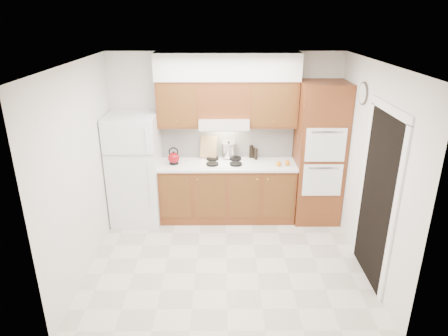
# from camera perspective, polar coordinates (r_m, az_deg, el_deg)

# --- Properties ---
(floor) EXTENTS (3.60, 3.60, 0.00)m
(floor) POSITION_cam_1_polar(r_m,az_deg,el_deg) (5.59, 0.33, -12.77)
(floor) COLOR beige
(floor) RESTS_ON ground
(ceiling) EXTENTS (3.60, 3.60, 0.00)m
(ceiling) POSITION_cam_1_polar(r_m,az_deg,el_deg) (4.65, 0.40, 14.76)
(ceiling) COLOR white
(ceiling) RESTS_ON wall_back
(wall_back) EXTENTS (3.60, 0.02, 2.60)m
(wall_back) POSITION_cam_1_polar(r_m,az_deg,el_deg) (6.39, 0.21, 4.69)
(wall_back) COLOR silver
(wall_back) RESTS_ON floor
(wall_left) EXTENTS (0.02, 3.00, 2.60)m
(wall_left) POSITION_cam_1_polar(r_m,az_deg,el_deg) (5.27, -19.60, -0.31)
(wall_left) COLOR silver
(wall_left) RESTS_ON floor
(wall_right) EXTENTS (0.02, 3.00, 2.60)m
(wall_right) POSITION_cam_1_polar(r_m,az_deg,el_deg) (5.31, 20.18, -0.23)
(wall_right) COLOR silver
(wall_right) RESTS_ON floor
(fridge) EXTENTS (0.75, 0.72, 1.72)m
(fridge) POSITION_cam_1_polar(r_m,az_deg,el_deg) (6.34, -12.56, -0.19)
(fridge) COLOR white
(fridge) RESTS_ON floor
(base_cabinets) EXTENTS (2.11, 0.60, 0.90)m
(base_cabinets) POSITION_cam_1_polar(r_m,az_deg,el_deg) (6.41, 0.45, -3.38)
(base_cabinets) COLOR brown
(base_cabinets) RESTS_ON floor
(countertop) EXTENTS (2.13, 0.62, 0.04)m
(countertop) POSITION_cam_1_polar(r_m,az_deg,el_deg) (6.22, 0.46, 0.52)
(countertop) COLOR white
(countertop) RESTS_ON base_cabinets
(backsplash) EXTENTS (2.11, 0.03, 0.56)m
(backsplash) POSITION_cam_1_polar(r_m,az_deg,el_deg) (6.40, 0.44, 3.97)
(backsplash) COLOR white
(backsplash) RESTS_ON countertop
(oven_cabinet) EXTENTS (0.70, 0.65, 2.20)m
(oven_cabinet) POSITION_cam_1_polar(r_m,az_deg,el_deg) (6.33, 13.40, 2.00)
(oven_cabinet) COLOR brown
(oven_cabinet) RESTS_ON floor
(upper_cab_left) EXTENTS (0.63, 0.33, 0.70)m
(upper_cab_left) POSITION_cam_1_polar(r_m,az_deg,el_deg) (6.13, -6.55, 9.14)
(upper_cab_left) COLOR brown
(upper_cab_left) RESTS_ON wall_back
(upper_cab_right) EXTENTS (0.73, 0.33, 0.70)m
(upper_cab_right) POSITION_cam_1_polar(r_m,az_deg,el_deg) (6.14, 7.00, 9.14)
(upper_cab_right) COLOR brown
(upper_cab_right) RESTS_ON wall_back
(range_hood) EXTENTS (0.75, 0.45, 0.15)m
(range_hood) POSITION_cam_1_polar(r_m,az_deg,el_deg) (6.10, -0.00, 6.56)
(range_hood) COLOR silver
(range_hood) RESTS_ON wall_back
(upper_cab_over_hood) EXTENTS (0.75, 0.33, 0.55)m
(upper_cab_over_hood) POSITION_cam_1_polar(r_m,az_deg,el_deg) (6.08, -0.01, 9.89)
(upper_cab_over_hood) COLOR brown
(upper_cab_over_hood) RESTS_ON range_hood
(soffit) EXTENTS (2.13, 0.36, 0.40)m
(soffit) POSITION_cam_1_polar(r_m,az_deg,el_deg) (5.99, 0.49, 14.32)
(soffit) COLOR silver
(soffit) RESTS_ON wall_back
(cooktop) EXTENTS (0.74, 0.50, 0.01)m
(cooktop) POSITION_cam_1_polar(r_m,az_deg,el_deg) (6.23, 0.00, 0.81)
(cooktop) COLOR white
(cooktop) RESTS_ON countertop
(doorway) EXTENTS (0.02, 0.90, 2.10)m
(doorway) POSITION_cam_1_polar(r_m,az_deg,el_deg) (5.10, 20.98, -4.29)
(doorway) COLOR black
(doorway) RESTS_ON floor
(wall_clock) EXTENTS (0.02, 0.30, 0.30)m
(wall_clock) POSITION_cam_1_polar(r_m,az_deg,el_deg) (5.58, 19.28, 10.02)
(wall_clock) COLOR #3F3833
(wall_clock) RESTS_ON wall_right
(kettle) EXTENTS (0.19, 0.19, 0.18)m
(kettle) POSITION_cam_1_polar(r_m,az_deg,el_deg) (6.19, -7.19, 1.42)
(kettle) COLOR maroon
(kettle) RESTS_ON countertop
(cutting_board) EXTENTS (0.28, 0.15, 0.35)m
(cutting_board) POSITION_cam_1_polar(r_m,az_deg,el_deg) (6.34, -2.23, 3.03)
(cutting_board) COLOR tan
(cutting_board) RESTS_ON countertop
(stock_pot) EXTENTS (0.23, 0.23, 0.22)m
(stock_pot) POSITION_cam_1_polar(r_m,az_deg,el_deg) (6.37, 0.66, 2.56)
(stock_pot) COLOR silver
(stock_pot) RESTS_ON cooktop
(condiment_a) EXTENTS (0.08, 0.08, 0.21)m
(condiment_a) POSITION_cam_1_polar(r_m,az_deg,el_deg) (6.44, 3.89, 2.37)
(condiment_a) COLOR black
(condiment_a) RESTS_ON countertop
(condiment_b) EXTENTS (0.07, 0.07, 0.18)m
(condiment_b) POSITION_cam_1_polar(r_m,az_deg,el_deg) (6.37, 4.59, 2.00)
(condiment_b) COLOR black
(condiment_b) RESTS_ON countertop
(condiment_c) EXTENTS (0.07, 0.07, 0.16)m
(condiment_c) POSITION_cam_1_polar(r_m,az_deg,el_deg) (6.45, 4.18, 2.17)
(condiment_c) COLOR black
(condiment_c) RESTS_ON countertop
(orange_near) EXTENTS (0.10, 0.10, 0.08)m
(orange_near) POSITION_cam_1_polar(r_m,az_deg,el_deg) (6.14, 7.80, 0.61)
(orange_near) COLOR orange
(orange_near) RESTS_ON countertop
(orange_far) EXTENTS (0.09, 0.09, 0.08)m
(orange_far) POSITION_cam_1_polar(r_m,az_deg,el_deg) (6.20, 9.03, 0.73)
(orange_far) COLOR #FA9F0D
(orange_far) RESTS_ON countertop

